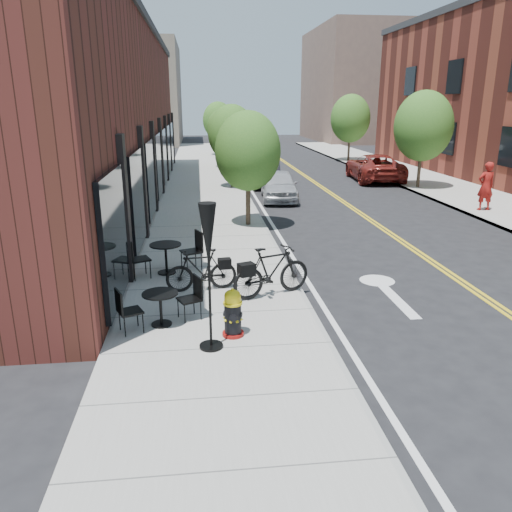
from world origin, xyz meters
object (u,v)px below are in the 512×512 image
bicycle_right (272,271)px  bicycle_left (201,270)px  fire_hydrant (233,313)px  parked_car_a (279,185)px  parked_car_c (240,152)px  parked_car_far (374,167)px  bistro_set_b (161,304)px  parked_car_b (266,173)px  pedestrian (486,186)px  bistro_set_c (166,254)px  patio_umbrella (208,246)px

bicycle_right → bicycle_left: bearing=51.1°
fire_hydrant → parked_car_a: (2.98, 13.50, 0.11)m
bicycle_right → parked_car_c: 26.59m
parked_car_far → bistro_set_b: bearing=64.9°
fire_hydrant → parked_car_b: bearing=99.1°
pedestrian → bistro_set_c: bearing=24.5°
bicycle_left → parked_car_c: (3.06, 26.07, 0.12)m
bicycle_right → pedestrian: size_ratio=0.99×
bistro_set_c → bicycle_right: bearing=-59.4°
fire_hydrant → parked_car_a: 13.82m
bicycle_right → parked_car_a: 11.81m
parked_car_c → bicycle_right: bearing=-101.0°
parked_car_b → bicycle_left: bearing=-97.5°
patio_umbrella → parked_car_b: 18.31m
parked_car_a → parked_car_far: bearing=45.0°
fire_hydrant → bistro_set_c: bistro_set_c is taller
fire_hydrant → bistro_set_c: (-1.39, 3.62, 0.06)m
fire_hydrant → bistro_set_b: size_ratio=0.57×
bistro_set_c → bicycle_left: bearing=-79.1°
bicycle_right → patio_umbrella: 2.95m
bicycle_right → patio_umbrella: size_ratio=0.73×
patio_umbrella → bicycle_right: bearing=58.9°
bistro_set_b → parked_car_c: 28.07m
bicycle_left → parked_car_c: bearing=166.4°
bicycle_right → pedestrian: bearing=-71.3°
parked_car_c → pedestrian: bearing=-74.4°
parked_car_b → parked_car_c: 10.88m
bistro_set_b → pedestrian: bearing=14.4°
bicycle_right → parked_car_far: (8.15, 16.75, 0.05)m
parked_car_far → parked_car_b: bearing=14.8°
fire_hydrant → pedestrian: size_ratio=0.48×
fire_hydrant → bistro_set_c: size_ratio=0.50×
parked_car_a → parked_car_c: 14.91m
fire_hydrant → pedestrian: 14.42m
bistro_set_b → patio_umbrella: size_ratio=0.62×
fire_hydrant → parked_car_far: (9.12, 18.60, 0.18)m
bicycle_left → bistro_set_c: 1.54m
parked_car_b → pedestrian: pedestrian is taller
bicycle_right → parked_car_c: parked_car_c is taller
bistro_set_c → patio_umbrella: (0.98, -4.05, 1.33)m
fire_hydrant → pedestrian: (10.50, 9.87, 0.51)m
patio_umbrella → parked_car_far: patio_umbrella is taller
bistro_set_c → parked_car_b: parked_car_b is taller
parked_car_b → pedestrian: bearing=-40.0°
parked_car_far → bicycle_right: bearing=69.0°
bistro_set_b → parked_car_a: 13.60m
bistro_set_c → pedestrian: (11.89, 6.25, 0.45)m
parked_car_a → fire_hydrant: bearing=-97.2°
bistro_set_b → patio_umbrella: patio_umbrella is taller
bicycle_right → parked_car_far: parked_car_far is taller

